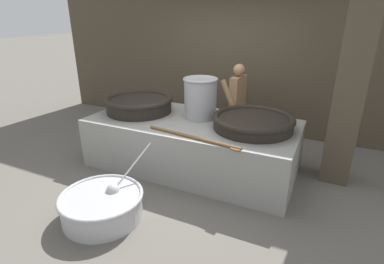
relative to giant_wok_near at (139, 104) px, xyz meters
name	(u,v)px	position (x,y,z in m)	size (l,w,h in m)	color
ground_plane	(192,165)	(0.98, -0.03, -0.90)	(60.00, 60.00, 0.00)	#666059
back_wall	(238,24)	(0.98, 2.04, 1.19)	(8.55, 0.24, 4.19)	#4C4233
support_pillar	(361,30)	(3.05, 0.51, 1.19)	(0.38, 0.38, 4.19)	#4C4233
hearth_platform	(192,143)	(0.98, -0.03, -0.52)	(3.16, 1.49, 0.77)	gray
giant_wok_near	(139,104)	(0.00, 0.00, 0.00)	(1.10, 1.10, 0.25)	black
giant_wok_far	(253,122)	(1.91, 0.02, -0.03)	(1.15, 1.15, 0.20)	black
stock_pot	(200,98)	(1.03, 0.15, 0.18)	(0.53, 0.53, 0.62)	#9E9EA3
stirring_paddle	(196,138)	(1.35, -0.68, -0.12)	(1.38, 0.25, 0.04)	brown
cook	(237,102)	(1.33, 1.10, -0.10)	(0.37, 0.56, 1.49)	#9E7551
prep_bowl_vegetables	(102,204)	(0.60, -1.69, -0.72)	(0.98, 1.24, 0.73)	#B7B7BC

